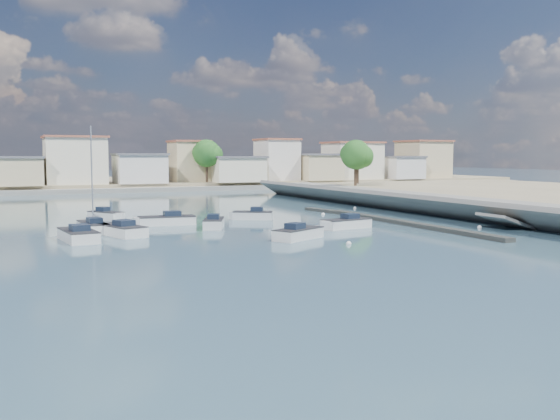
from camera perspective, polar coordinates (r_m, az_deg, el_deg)
name	(u,v)px	position (r m, az deg, el deg)	size (l,w,h in m)	color
ground	(226,204)	(82.05, -4.94, 0.54)	(400.00, 400.00, 0.00)	#2C4859
seawall_walkway	(481,208)	(67.89, 17.87, 0.15)	(5.00, 90.00, 1.80)	slate
breakwater	(388,220)	(60.58, 9.86, -0.93)	(2.00, 31.02, 0.35)	black
far_shore_land	(144,183)	(132.17, -12.36, 2.43)	(160.00, 40.00, 1.40)	gray
far_shore_quay	(168,189)	(111.72, -10.16, 1.87)	(160.00, 2.50, 0.80)	slate
far_town	(216,163)	(120.22, -5.90, 4.30)	(113.01, 12.80, 8.35)	beige
shore_trees	(218,156)	(111.11, -5.65, 4.91)	(74.56, 38.32, 7.92)	#38281E
motorboat_a	(119,230)	(51.56, -14.49, -1.81)	(3.59, 5.89, 1.48)	silver
motorboat_b	(214,223)	(55.32, -6.05, -1.23)	(3.02, 4.44, 1.48)	silver
motorboat_c	(164,221)	(57.94, -10.58, -1.00)	(5.75, 2.39, 1.48)	silver
motorboat_d	(344,224)	(54.65, 5.87, -1.30)	(5.07, 2.60, 1.48)	silver
motorboat_e	(77,235)	(49.21, -18.04, -2.22)	(2.67, 5.93, 1.48)	silver
motorboat_f	(251,216)	(61.97, -2.68, -0.54)	(4.19, 3.28, 1.48)	silver
motorboat_g	(107,216)	(63.96, -15.52, -0.54)	(3.35, 4.09, 1.48)	silver
motorboat_h	(300,234)	(47.73, 1.86, -2.19)	(4.82, 3.77, 1.48)	silver
sailboat	(93,227)	(54.28, -16.76, -1.48)	(2.14, 5.82, 9.00)	silver
mooring_buoys	(367,220)	(61.50, 7.95, -0.93)	(16.38, 26.27, 0.37)	white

